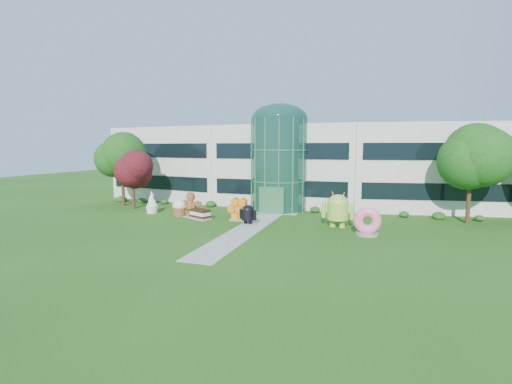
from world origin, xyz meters
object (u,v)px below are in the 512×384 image
(donut, at_px, (367,221))
(gingerbread, at_px, (191,205))
(android_green, at_px, (338,208))
(android_black, at_px, (248,213))

(donut, bearing_deg, gingerbread, 167.98)
(android_green, bearing_deg, android_black, -163.97)
(donut, bearing_deg, android_black, 170.86)
(android_green, relative_size, gingerbread, 1.25)
(android_black, xyz_separation_m, gingerbread, (-6.45, 1.50, 0.22))
(android_green, distance_m, gingerbread, 14.17)
(android_black, bearing_deg, android_green, 21.04)
(donut, height_order, gingerbread, gingerbread)
(donut, bearing_deg, android_green, 134.71)
(android_black, xyz_separation_m, donut, (10.19, -1.02, 0.10))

